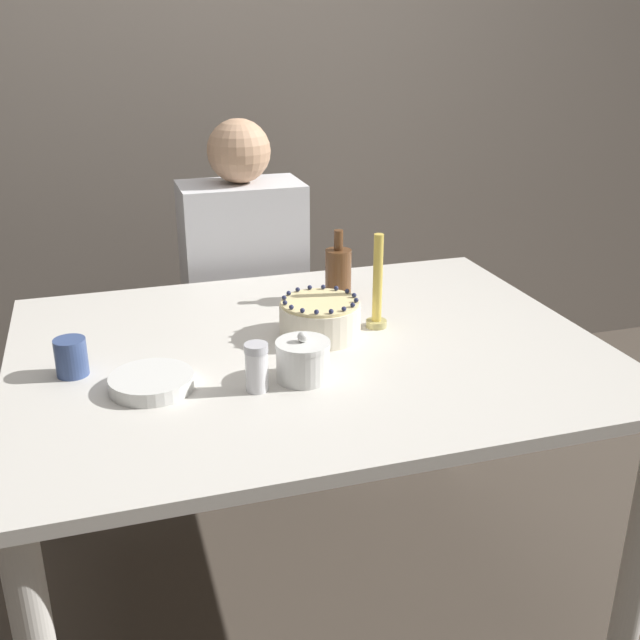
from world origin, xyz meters
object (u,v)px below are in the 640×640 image
at_px(candle, 377,291).
at_px(person_man_blue_shirt, 246,322).
at_px(sugar_bowl, 303,360).
at_px(bottle, 338,273).
at_px(sugar_shaker, 257,367).
at_px(cake, 320,319).

distance_m(candle, person_man_blue_shirt, 0.80).
xyz_separation_m(sugar_bowl, bottle, (0.24, 0.47, 0.03)).
bearing_deg(bottle, person_man_blue_shirt, 111.41).
relative_size(candle, person_man_blue_shirt, 0.20).
height_order(sugar_bowl, bottle, bottle).
bearing_deg(sugar_shaker, sugar_bowl, 11.62).
xyz_separation_m(cake, bottle, (0.13, 0.24, 0.03)).
distance_m(sugar_bowl, bottle, 0.52).
distance_m(cake, bottle, 0.28).
bearing_deg(bottle, sugar_shaker, -125.43).
relative_size(bottle, person_man_blue_shirt, 0.17).
distance_m(sugar_bowl, sugar_shaker, 0.11).
relative_size(cake, sugar_shaker, 1.89).
distance_m(cake, sugar_bowl, 0.25).
bearing_deg(cake, candle, 5.06).
xyz_separation_m(sugar_bowl, candle, (0.27, 0.24, 0.05)).
distance_m(sugar_shaker, candle, 0.46).
distance_m(bottle, person_man_blue_shirt, 0.59).
distance_m(sugar_shaker, bottle, 0.60).
bearing_deg(cake, person_man_blue_shirt, 94.34).
relative_size(cake, sugar_bowl, 1.68).
height_order(sugar_shaker, bottle, bottle).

